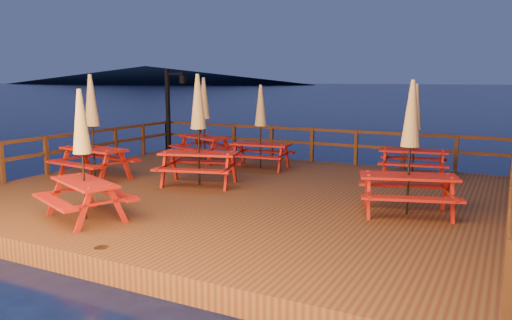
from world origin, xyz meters
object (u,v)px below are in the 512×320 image
object	(u,v)px
lamp_post	(171,103)
picnic_table_1	(410,146)
picnic_table_2	(261,125)
picnic_table_0	(415,129)

from	to	relation	value
lamp_post	picnic_table_1	world-z (taller)	lamp_post
picnic_table_1	picnic_table_2	xyz separation A→B (m)	(-4.93, 3.26, -0.09)
picnic_table_0	picnic_table_2	distance (m)	4.39
picnic_table_1	lamp_post	bearing A→B (deg)	135.08
lamp_post	picnic_table_0	bearing A→B (deg)	-6.14
picnic_table_0	picnic_table_2	size ratio (longest dim) A/B	1.02
lamp_post	picnic_table_0	world-z (taller)	lamp_post
picnic_table_0	picnic_table_2	bearing A→B (deg)	179.17
picnic_table_0	picnic_table_1	bearing A→B (deg)	-90.92
lamp_post	picnic_table_2	world-z (taller)	lamp_post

